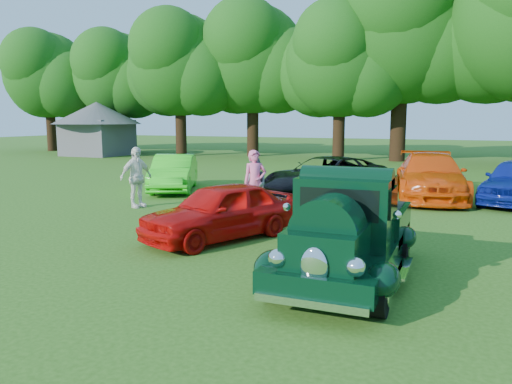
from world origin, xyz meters
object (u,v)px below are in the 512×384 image
at_px(back_car_lime, 174,173).
at_px(spectator_grey, 255,186).
at_px(back_car_orange, 430,176).
at_px(spectator_white, 136,177).
at_px(back_car_black, 327,177).
at_px(gazebo, 97,123).
at_px(hero_pickup, 348,234).
at_px(red_convertible, 220,211).
at_px(spectator_pink, 255,182).

relative_size(back_car_lime, spectator_grey, 2.56).
height_order(back_car_lime, back_car_orange, back_car_orange).
xyz_separation_m(back_car_orange, spectator_white, (-8.16, -5.24, 0.17)).
xyz_separation_m(spectator_grey, spectator_white, (-3.70, -0.50, 0.13)).
height_order(back_car_lime, back_car_black, back_car_black).
bearing_deg(back_car_black, back_car_lime, -150.63).
bearing_deg(gazebo, back_car_lime, -42.39).
height_order(hero_pickup, back_car_lime, hero_pickup).
bearing_deg(spectator_white, red_convertible, -102.84).
bearing_deg(back_car_black, hero_pickup, -49.67).
relative_size(back_car_black, spectator_white, 2.72).
distance_m(spectator_pink, spectator_grey, 0.21).
bearing_deg(red_convertible, spectator_white, 172.56).
bearing_deg(spectator_white, back_car_lime, 33.16).
height_order(red_convertible, back_car_black, back_car_black).
height_order(hero_pickup, gazebo, gazebo).
height_order(back_car_orange, spectator_grey, spectator_grey).
relative_size(hero_pickup, red_convertible, 1.19).
distance_m(spectator_pink, spectator_white, 3.79).
relative_size(back_car_orange, spectator_grey, 3.28).
height_order(spectator_pink, gazebo, gazebo).
bearing_deg(spectator_white, gazebo, 62.21).
relative_size(hero_pickup, back_car_lime, 1.10).
height_order(red_convertible, gazebo, gazebo).
bearing_deg(spectator_grey, back_car_orange, 85.78).
bearing_deg(back_car_black, spectator_white, -116.39).
distance_m(back_car_orange, spectator_pink, 6.58).
xyz_separation_m(red_convertible, spectator_white, (-4.17, 2.65, 0.28)).
bearing_deg(back_car_orange, spectator_white, -155.73).
relative_size(red_convertible, spectator_pink, 2.06).
xyz_separation_m(back_car_black, gazebo, (-20.69, 13.08, 1.70)).
distance_m(back_car_orange, spectator_grey, 6.50).
bearing_deg(red_convertible, back_car_lime, 154.16).
bearing_deg(hero_pickup, red_convertible, 152.81).
bearing_deg(spectator_white, spectator_pink, -65.38).
xyz_separation_m(red_convertible, spectator_grey, (-0.47, 3.15, 0.16)).
distance_m(red_convertible, gazebo, 28.22).
height_order(back_car_lime, spectator_grey, spectator_grey).
height_order(back_car_orange, spectator_pink, spectator_pink).
height_order(red_convertible, back_car_lime, back_car_lime).
bearing_deg(back_car_lime, back_car_orange, -13.55).
bearing_deg(gazebo, red_convertible, -44.75).
relative_size(back_car_lime, spectator_pink, 2.24).
bearing_deg(back_car_black, red_convertible, -72.36).
distance_m(red_convertible, spectator_white, 4.95).
relative_size(red_convertible, spectator_grey, 2.35).
relative_size(back_car_black, spectator_pink, 2.76).
bearing_deg(red_convertible, back_car_orange, 88.12).
height_order(back_car_black, back_car_orange, back_car_orange).
distance_m(spectator_grey, spectator_white, 3.74).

